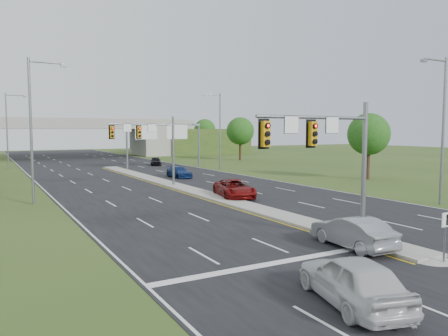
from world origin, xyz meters
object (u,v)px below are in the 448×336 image
sign_gantry (163,133)px  car_silver (352,232)px  signal_mast_near (332,149)px  car_far_a (234,189)px  overpass (73,140)px  car_far_c (156,161)px  signal_mast_far (152,140)px  car_white (353,280)px  keep_right_sign (446,229)px  car_far_b (179,172)px

sign_gantry → car_silver: bearing=-100.1°
signal_mast_near → car_far_a: 16.42m
car_silver → overpass: bearing=-87.4°
sign_gantry → car_far_c: (0.99, 6.06, -4.55)m
signal_mast_far → car_white: size_ratio=1.46×
signal_mast_near → sign_gantry: size_ratio=0.60×
signal_mast_far → car_far_a: signal_mast_far is taller
overpass → car_white: bearing=-94.4°
sign_gantry → keep_right_sign: bearing=-97.7°
signal_mast_near → signal_mast_far: (0.00, 25.00, 0.00)m
signal_mast_near → signal_mast_far: 25.00m
overpass → car_far_c: 30.16m
keep_right_sign → overpass: (0.00, 84.53, 2.04)m
signal_mast_near → signal_mast_far: size_ratio=1.00×
car_white → car_silver: car_white is taller
signal_mast_far → car_far_b: signal_mast_far is taller
car_white → car_far_b: size_ratio=1.07×
sign_gantry → car_far_b: (-2.99, -12.71, -4.57)m
signal_mast_far → car_silver: signal_mast_far is taller
car_white → car_far_c: car_white is taller
overpass → car_far_c: bearing=-75.2°
car_white → keep_right_sign: bearing=-154.4°
signal_mast_near → keep_right_sign: size_ratio=3.18×
signal_mast_near → car_silver: bearing=-43.2°
signal_mast_near → car_far_b: bearing=79.5°
signal_mast_near → car_far_b: signal_mast_near is taller
car_white → signal_mast_far: bearing=-83.2°
car_far_a → car_far_c: bearing=93.3°
keep_right_sign → car_silver: (-1.50, 3.74, -0.74)m
signal_mast_far → car_white: 31.26m
car_far_c → signal_mast_far: bearing=-94.0°
signal_mast_far → car_far_c: bearing=69.1°
sign_gantry → car_white: size_ratio=2.42×
overpass → car_far_a: (1.50, -64.58, -2.78)m
keep_right_sign → sign_gantry: sign_gantry is taller
signal_mast_far → car_far_c: signal_mast_far is taller
car_white → car_silver: bearing=-120.6°
signal_mast_near → sign_gantry: bearing=78.8°
signal_mast_far → car_far_a: (3.76, -9.51, -3.95)m
car_white → car_silver: size_ratio=1.04×
signal_mast_near → car_white: 8.15m
sign_gantry → car_far_a: bearing=-100.0°
signal_mast_far → car_far_b: size_ratio=1.56×
signal_mast_near → car_far_c: signal_mast_near is taller
car_white → signal_mast_near: bearing=-112.2°
signal_mast_far → car_far_b: 10.25m
car_far_a → car_far_c: size_ratio=1.38×
keep_right_sign → car_silver: keep_right_sign is taller
car_far_a → car_far_c: (6.17, 35.56, -0.09)m
keep_right_sign → overpass: bearing=90.0°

